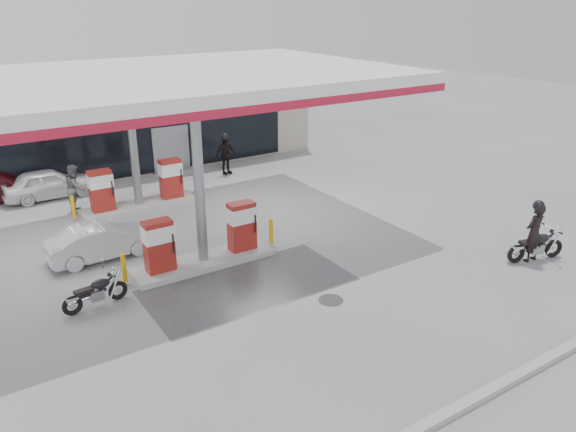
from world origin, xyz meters
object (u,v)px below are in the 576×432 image
biker_walking (226,155)px  pump_island_near (203,243)px  parked_motorcycle (96,293)px  biker_main (534,233)px  attendant (76,188)px  hatchback_silver (102,241)px  pump_island_far (138,191)px  main_motorcycle (537,246)px  sedan_white (49,183)px

biker_walking → pump_island_near: bearing=-129.3°
parked_motorcycle → biker_main: bearing=-28.1°
attendant → biker_walking: (7.13, 1.20, -0.02)m
attendant → hatchback_silver: (-0.38, -4.80, -0.37)m
pump_island_far → parked_motorcycle: bearing=-117.5°
hatchback_silver → pump_island_near: bearing=-133.4°
pump_island_near → parked_motorcycle: pump_island_near is taller
pump_island_near → hatchback_silver: pump_island_near is taller
hatchback_silver → attendant: bearing=-6.6°
main_motorcycle → sedan_white: 18.83m
pump_island_near → biker_walking: bearing=58.6°
pump_island_near → biker_main: bearing=-31.7°
pump_island_far → main_motorcycle: pump_island_far is taller
pump_island_near → biker_walking: (5.01, 8.20, 0.21)m
pump_island_near → biker_main: (8.86, -5.46, 0.25)m
pump_island_near → pump_island_far: 6.00m
pump_island_far → attendant: (-2.12, 1.00, 0.23)m
parked_motorcycle → hatchback_silver: hatchback_silver is taller
biker_walking → main_motorcycle: bearing=-81.4°
sedan_white → attendant: size_ratio=1.95×
hatchback_silver → biker_walking: 9.62m
biker_walking → hatchback_silver: bearing=-149.2°
parked_motorcycle → sedan_white: bearing=77.8°
main_motorcycle → attendant: (-11.16, 12.51, 0.48)m
sedan_white → hatchback_silver: sedan_white is taller
parked_motorcycle → attendant: size_ratio=0.97×
pump_island_far → parked_motorcycle: pump_island_far is taller
parked_motorcycle → attendant: attendant is taller
pump_island_far → attendant: bearing=154.7°
parked_motorcycle → hatchback_silver: (1.03, 2.99, 0.15)m
sedan_white → parked_motorcycle: bearing=175.1°
attendant → pump_island_far: bearing=-97.1°
biker_main → hatchback_silver: size_ratio=0.55×
biker_main → parked_motorcycle: 13.25m
hatchback_silver → biker_walking: bearing=-53.4°
sedan_white → hatchback_silver: (0.20, -7.00, -0.05)m
main_motorcycle → biker_main: size_ratio=1.04×
attendant → biker_walking: attendant is taller
pump_island_near → attendant: attendant is taller
attendant → pump_island_near: bearing=-145.0°
parked_motorcycle → biker_walking: 12.41m
parked_motorcycle → attendant: bearing=72.2°
pump_island_near → main_motorcycle: (9.04, -5.51, -0.24)m
biker_main → sedan_white: biker_main is taller
main_motorcycle → hatchback_silver: 13.89m
sedan_white → biker_main: bearing=-142.0°
main_motorcycle → biker_walking: biker_walking is taller
pump_island_far → hatchback_silver: size_ratio=1.48×
parked_motorcycle → main_motorcycle: bearing=-28.1°
sedan_white → pump_island_near: bearing=-163.8°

